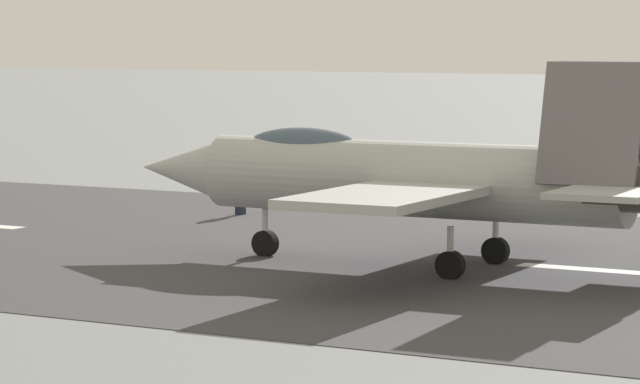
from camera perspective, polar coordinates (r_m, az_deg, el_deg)
ground_plane at (r=44.58m, az=10.88°, el=-2.81°), size 400.00×400.00×0.00m
runway_strip at (r=44.58m, az=10.90°, el=-2.80°), size 240.00×26.00×0.02m
fighter_jet at (r=44.76m, az=3.14°, el=0.55°), size 16.46×13.77×5.71m
crew_person at (r=57.73m, az=-2.81°, el=0.04°), size 0.46×0.62×1.74m
marker_cone_mid at (r=61.23m, az=1.86°, el=-0.19°), size 0.44×0.44×0.55m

